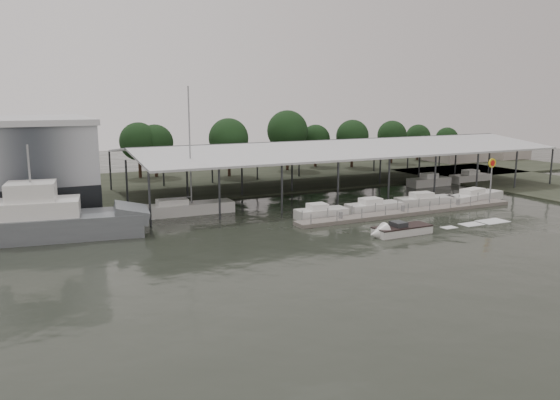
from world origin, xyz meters
name	(u,v)px	position (x,y,z in m)	size (l,w,h in m)	color
ground	(344,254)	(0.00, 0.00, 0.00)	(200.00, 200.00, 0.00)	#252921
land_strip_far	(191,182)	(0.00, 42.00, 0.10)	(140.00, 30.00, 0.30)	#3B4030
covered_boat_shed	(338,145)	(17.00, 28.00, 6.13)	(58.24, 24.00, 6.96)	silver
floating_dock	(410,212)	(15.00, 10.00, 0.20)	(28.00, 2.00, 1.40)	slate
shell_fuel_sign	(492,172)	(27.00, 9.99, 3.93)	(1.10, 0.18, 5.55)	gray
distant_commercial_buildings	(471,152)	(59.03, 44.69, 1.84)	(22.00, 8.00, 4.00)	gray
grey_trawler	(47,221)	(-21.38, 16.21, 1.58)	(18.07, 7.37, 8.84)	slate
white_sailboat	(186,208)	(-7.17, 20.77, 0.66)	(10.29, 2.83, 14.00)	silver
speedboat_underway	(397,231)	(7.85, 3.10, 0.39)	(17.43, 2.50, 2.00)	silver
moored_cruiser_0	(321,213)	(5.01, 12.32, 0.61)	(5.65, 2.44, 1.70)	silver
moored_cruiser_1	(373,207)	(11.89, 12.46, 0.61)	(6.52, 2.31, 1.70)	silver
moored_cruiser_2	(424,201)	(19.51, 12.91, 0.61)	(7.32, 3.09, 1.70)	silver
moored_cruiser_3	(475,197)	(26.83, 12.18, 0.61)	(9.00, 3.76, 1.70)	silver
horizon_tree_line	(293,137)	(20.10, 47.60, 5.89)	(66.04, 10.72, 10.49)	black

